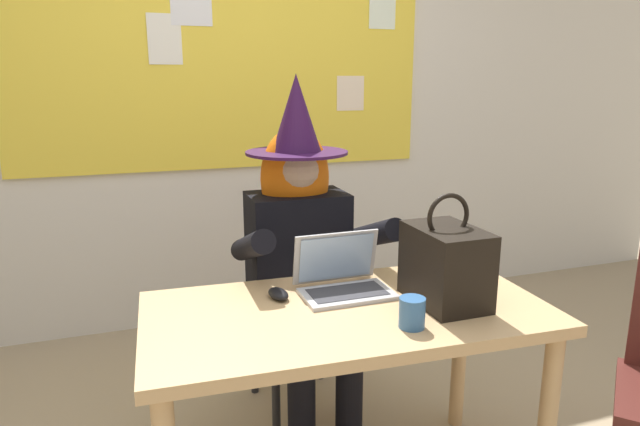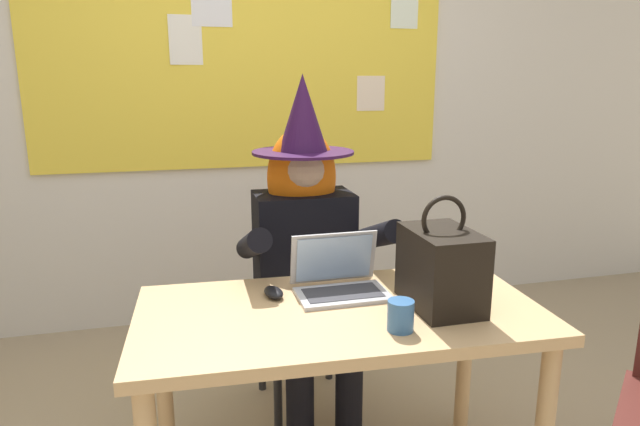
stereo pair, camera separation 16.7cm
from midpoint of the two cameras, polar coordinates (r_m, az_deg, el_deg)
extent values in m
cube|color=silver|center=(3.42, -6.25, 10.82)|extent=(6.77, 0.10, 2.61)
cube|color=yellow|center=(3.35, -6.20, 14.92)|extent=(2.40, 0.02, 1.20)
cube|color=#F4E0C6|center=(3.54, 6.59, 12.04)|extent=(0.18, 0.00, 0.21)
cube|color=white|center=(3.64, 10.01, 19.90)|extent=(0.18, 0.01, 0.23)
cube|color=white|center=(3.31, -12.12, 16.90)|extent=(0.18, 0.01, 0.27)
cube|color=white|center=(3.34, -9.51, 19.84)|extent=(0.22, 0.01, 0.18)
cube|color=tan|center=(1.88, 4.65, -10.29)|extent=(1.36, 0.75, 0.04)
cylinder|color=tan|center=(2.23, -13.50, -17.01)|extent=(0.06, 0.06, 0.69)
cylinder|color=tan|center=(2.49, 16.50, -13.88)|extent=(0.06, 0.06, 0.69)
cube|color=#4C1E19|center=(2.53, 0.39, -10.10)|extent=(0.44, 0.44, 0.04)
cube|color=#4C1E19|center=(2.62, -0.87, -3.59)|extent=(0.38, 0.06, 0.45)
cylinder|color=#262628|center=(2.55, 5.38, -15.91)|extent=(0.04, 0.04, 0.43)
cylinder|color=#262628|center=(2.45, -2.32, -17.13)|extent=(0.04, 0.04, 0.43)
cylinder|color=#262628|center=(2.83, 2.67, -12.72)|extent=(0.04, 0.04, 0.43)
cylinder|color=#262628|center=(2.74, -4.22, -13.63)|extent=(0.04, 0.04, 0.43)
cylinder|color=black|center=(2.35, 5.11, -18.04)|extent=(0.11, 0.11, 0.47)
cylinder|color=black|center=(2.30, 0.14, -18.73)|extent=(0.11, 0.11, 0.47)
cylinder|color=black|center=(2.37, 3.91, -10.53)|extent=(0.16, 0.42, 0.15)
cylinder|color=black|center=(2.32, -0.88, -11.04)|extent=(0.16, 0.42, 0.15)
cube|color=black|center=(2.45, 0.28, -3.92)|extent=(0.42, 0.27, 0.52)
cylinder|color=black|center=(2.28, 7.80, -2.38)|extent=(0.10, 0.46, 0.24)
cylinder|color=black|center=(2.16, -4.69, -3.26)|extent=(0.10, 0.46, 0.24)
sphere|color=#D1A889|center=(2.37, 0.29, 4.41)|extent=(0.20, 0.20, 0.20)
ellipsoid|color=orange|center=(2.41, 0.11, 3.58)|extent=(0.30, 0.22, 0.44)
cylinder|color=#2D0F38|center=(2.36, 0.29, 6.21)|extent=(0.43, 0.43, 0.01)
cone|color=#2D0F38|center=(2.34, 0.29, 10.13)|extent=(0.21, 0.21, 0.32)
cube|color=#B7B7BC|center=(1.97, 4.80, -8.36)|extent=(0.32, 0.19, 0.01)
cube|color=#333338|center=(1.96, 4.80, -8.14)|extent=(0.27, 0.14, 0.00)
cube|color=#B7B7BC|center=(2.03, 3.76, -4.54)|extent=(0.32, 0.05, 0.19)
cube|color=#99B7E0|center=(2.02, 3.85, -4.68)|extent=(0.28, 0.04, 0.17)
ellipsoid|color=black|center=(1.95, -2.31, -8.15)|extent=(0.08, 0.11, 0.03)
cube|color=black|center=(1.90, 14.76, -5.58)|extent=(0.20, 0.30, 0.26)
torus|color=black|center=(1.85, 15.07, -0.60)|extent=(0.16, 0.02, 0.16)
cylinder|color=#336099|center=(1.73, 11.03, -10.29)|extent=(0.08, 0.08, 0.09)
camera|label=1|loc=(0.08, -87.70, 0.55)|focal=31.34mm
camera|label=2|loc=(0.08, 92.30, -0.55)|focal=31.34mm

